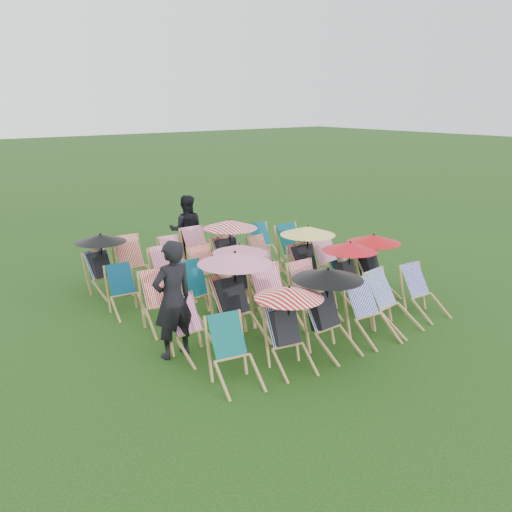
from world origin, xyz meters
TOP-DOWN VIEW (x-y plane):
  - ground at (0.00, 0.00)m, footprint 100.00×100.00m
  - deckchair_0 at (-2.10, -2.18)m, footprint 0.73×0.91m
  - deckchair_1 at (-1.20, -2.26)m, footprint 0.98×1.05m
  - deckchair_2 at (-0.37, -2.22)m, footprint 1.08×1.13m
  - deckchair_3 at (0.48, -2.32)m, footprint 0.68×0.90m
  - deckchair_4 at (1.08, -2.27)m, footprint 0.74×0.95m
  - deckchair_5 at (2.02, -2.20)m, footprint 0.61×0.83m
  - deckchair_6 at (-2.07, -1.10)m, footprint 0.62×0.83m
  - deckchair_7 at (-1.19, -1.00)m, footprint 1.18×1.23m
  - deckchair_8 at (-0.44, -1.08)m, footprint 0.78×1.01m
  - deckchair_9 at (0.39, -1.11)m, footprint 0.64×0.89m
  - deckchair_10 at (1.31, -1.12)m, footprint 1.01×1.08m
  - deckchair_11 at (2.05, -1.04)m, footprint 1.03×1.13m
  - deckchair_12 at (-1.91, 0.09)m, footprint 0.74×0.94m
  - deckchair_13 at (-1.14, 0.08)m, footprint 0.74×0.95m
  - deckchair_14 at (-0.31, 0.11)m, footprint 0.99×1.05m
  - deckchair_15 at (0.49, 0.10)m, footprint 0.70×0.88m
  - deckchair_16 at (1.33, 0.04)m, footprint 1.09×1.13m
  - deckchair_17 at (2.06, 0.11)m, footprint 0.71×0.95m
  - deckchair_18 at (-2.09, 1.12)m, footprint 0.64×0.83m
  - deckchair_19 at (-1.08, 1.25)m, footprint 0.71×0.94m
  - deckchair_20 at (-0.29, 1.19)m, footprint 0.66×0.87m
  - deckchair_21 at (0.38, 1.34)m, footprint 1.12×1.17m
  - deckchair_22 at (1.26, 1.24)m, footprint 0.70×0.88m
  - deckchair_23 at (2.02, 1.12)m, footprint 0.69×0.95m
  - deckchair_24 at (-1.95, 2.37)m, footprint 0.99×1.08m
  - deckchair_25 at (-1.30, 2.34)m, footprint 0.68×0.94m
  - deckchair_26 at (-0.32, 2.40)m, footprint 0.64×0.84m
  - deckchair_27 at (0.29, 2.32)m, footprint 0.67×0.92m
  - deckchair_28 at (1.23, 2.39)m, footprint 0.62×0.81m
  - deckchair_29 at (2.05, 2.31)m, footprint 0.65×0.84m
  - person_left at (-2.30, -0.93)m, footprint 0.67×0.46m
  - person_rear at (0.42, 3.15)m, footprint 0.99×0.93m

SIDE VIEW (x-z plane):
  - ground at x=0.00m, z-range 0.00..0.00m
  - deckchair_28 at x=1.23m, z-range 0.00..0.83m
  - deckchair_18 at x=-2.09m, z-range 0.00..0.84m
  - deckchair_29 at x=2.05m, z-range 0.00..0.84m
  - deckchair_26 at x=-0.32m, z-range 0.00..0.85m
  - deckchair_22 at x=1.26m, z-range 0.00..0.86m
  - deckchair_15 at x=0.49m, z-range 0.00..0.87m
  - deckchair_6 at x=-2.07m, z-range 0.00..0.87m
  - deckchair_5 at x=2.02m, z-range 0.00..0.87m
  - deckchair_0 at x=-2.10m, z-range 0.00..0.88m
  - deckchair_20 at x=-0.29m, z-range 0.00..0.89m
  - deckchair_3 at x=0.48m, z-range 0.00..0.92m
  - deckchair_12 at x=-1.91m, z-range 0.00..0.93m
  - deckchair_4 at x=1.08m, z-range 0.00..0.95m
  - deckchair_9 at x=0.39m, z-range 0.00..0.96m
  - deckchair_13 at x=-1.14m, z-range 0.00..0.97m
  - deckchair_19 at x=-1.08m, z-range 0.00..0.98m
  - deckchair_17 at x=2.06m, z-range 0.00..0.98m
  - deckchair_27 at x=0.29m, z-range 0.00..0.98m
  - deckchair_25 at x=-1.30m, z-range 0.00..1.01m
  - deckchair_23 at x=2.02m, z-range 0.00..1.02m
  - deckchair_8 at x=-0.44m, z-range 0.00..1.03m
  - deckchair_1 at x=-1.20m, z-range 0.03..1.20m
  - deckchair_14 at x=-0.31m, z-range 0.03..1.20m
  - deckchair_24 at x=-1.95m, z-range 0.03..1.21m
  - deckchair_10 at x=1.31m, z-range 0.03..1.24m
  - deckchair_11 at x=2.05m, z-range 0.03..1.26m
  - deckchair_2 at x=-0.37m, z-range 0.04..1.31m
  - deckchair_16 at x=1.33m, z-range 0.04..1.33m
  - deckchair_21 at x=0.38m, z-range 0.04..1.36m
  - deckchair_7 at x=-1.19m, z-range 0.04..1.44m
  - person_rear at x=0.42m, z-range 0.00..1.61m
  - person_left at x=-2.30m, z-range 0.00..1.78m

